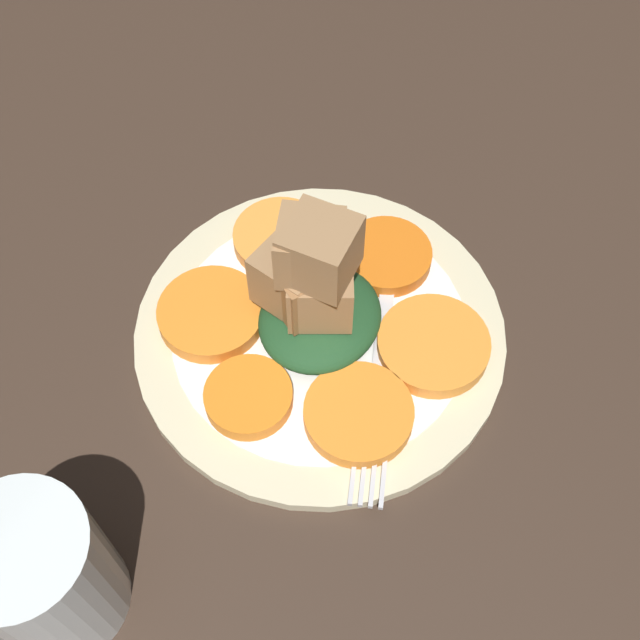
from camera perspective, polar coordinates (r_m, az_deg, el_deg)
The scene contains 11 objects.
table_slab at distance 61.17cm, azimuth -0.00°, elevation -1.57°, with size 120.00×120.00×2.00cm, color #38281E.
plate at distance 59.87cm, azimuth -0.00°, elevation -0.82°, with size 27.54×27.54×1.05cm.
carrot_slice_0 at distance 59.82cm, azimuth -7.74°, elevation 0.46°, with size 7.95×7.95×1.27cm, color orange.
carrot_slice_1 at distance 56.03cm, azimuth -5.10°, elevation -5.47°, with size 6.19×6.19×1.27cm, color orange.
carrot_slice_2 at distance 55.29cm, azimuth 2.75°, elevation -6.68°, with size 7.60×7.60×1.27cm, color orange.
carrot_slice_3 at distance 58.41cm, azimuth 8.06°, elevation -1.78°, with size 8.16×8.16×1.27cm, color orange.
carrot_slice_4 at distance 62.56cm, azimuth 4.74°, elevation 4.56°, with size 7.03×7.03×1.27cm, color orange.
carrot_slice_5 at distance 63.52cm, azimuth -2.84°, elevation 5.86°, with size 7.45×7.45×1.27cm, color #F99438.
center_pile at distance 55.63cm, azimuth -0.52°, elevation 2.39°, with size 9.69×9.07×11.50cm.
fork at distance 56.93cm, azimuth 4.13°, elevation -4.53°, with size 18.25×9.21×0.40cm.
water_glass at distance 50.16cm, azimuth -19.13°, elevation -16.75°, with size 7.93×7.93×10.77cm.
Camera 1 is at (-27.07, -16.22, 53.40)cm, focal length 45.00 mm.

